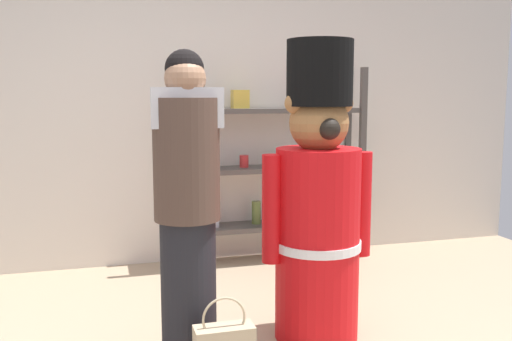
# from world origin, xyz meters

# --- Properties ---
(back_wall) EXTENTS (6.40, 0.12, 2.60)m
(back_wall) POSITION_xyz_m (0.00, 2.20, 1.30)
(back_wall) COLOR silver
(back_wall) RESTS_ON ground_plane
(merchandise_shelf) EXTENTS (1.48, 0.35, 1.63)m
(merchandise_shelf) POSITION_xyz_m (0.82, 1.98, 0.81)
(merchandise_shelf) COLOR #4C4742
(merchandise_shelf) RESTS_ON ground_plane
(teddy_bear_guard) EXTENTS (0.66, 0.50, 1.70)m
(teddy_bear_guard) POSITION_xyz_m (0.55, 0.41, 0.77)
(teddy_bear_guard) COLOR red
(teddy_bear_guard) RESTS_ON ground_plane
(person_shopper) EXTENTS (0.36, 0.34, 1.63)m
(person_shopper) POSITION_xyz_m (-0.21, 0.29, 0.84)
(person_shopper) COLOR black
(person_shopper) RESTS_ON ground_plane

